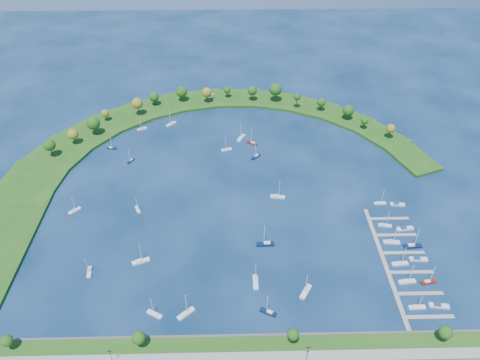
{
  "coord_description": "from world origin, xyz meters",
  "views": [
    {
      "loc": [
        0.22,
        -216.96,
        177.45
      ],
      "look_at": [
        5.0,
        5.0,
        4.0
      ],
      "focal_mm": 33.97,
      "sensor_mm": 36.0,
      "label": 1
    }
  ],
  "objects_px": {
    "docked_boat_9": "(405,229)",
    "moored_boat_0": "(131,160)",
    "moored_boat_11": "(112,148)",
    "moored_boat_1": "(227,149)",
    "moored_boat_12": "(155,314)",
    "docked_boat_3": "(428,282)",
    "docked_boat_11": "(397,204)",
    "dock_system": "(399,262)",
    "docked_boat_0": "(417,307)",
    "docked_boat_4": "(400,263)",
    "docked_boat_5": "(418,259)",
    "moored_boat_5": "(256,156)",
    "docked_boat_7": "(413,246)",
    "docked_boat_6": "(391,242)",
    "docked_boat_8": "(385,225)",
    "docked_boat_1": "(439,306)",
    "moored_boat_13": "(186,313)",
    "moored_boat_16": "(89,271)",
    "moored_boat_15": "(266,244)",
    "docked_boat_10": "(380,203)",
    "moored_boat_10": "(252,143)",
    "moored_boat_17": "(256,282)",
    "moored_boat_4": "(141,261)",
    "moored_boat_8": "(142,128)",
    "moored_boat_14": "(74,210)",
    "moored_boat_9": "(268,312)",
    "moored_boat_3": "(241,137)",
    "moored_boat_7": "(306,291)",
    "harbor_tower": "(213,96)",
    "moored_boat_18": "(171,124)",
    "moored_boat_2": "(278,196)"
  },
  "relations": [
    {
      "from": "moored_boat_10",
      "to": "moored_boat_5",
      "type": "bearing_deg",
      "value": 129.1
    },
    {
      "from": "moored_boat_11",
      "to": "docked_boat_7",
      "type": "distance_m",
      "value": 204.39
    },
    {
      "from": "moored_boat_5",
      "to": "moored_boat_13",
      "type": "xyz_separation_m",
      "value": [
        -38.36,
        -124.96,
        0.05
      ]
    },
    {
      "from": "docked_boat_5",
      "to": "docked_boat_10",
      "type": "relative_size",
      "value": 0.9
    },
    {
      "from": "moored_boat_16",
      "to": "docked_boat_3",
      "type": "distance_m",
      "value": 168.72
    },
    {
      "from": "moored_boat_13",
      "to": "moored_boat_5",
      "type": "bearing_deg",
      "value": 31.99
    },
    {
      "from": "docked_boat_0",
      "to": "docked_boat_9",
      "type": "xyz_separation_m",
      "value": [
        10.44,
        52.12,
        -0.19
      ]
    },
    {
      "from": "moored_boat_17",
      "to": "docked_boat_8",
      "type": "relative_size",
      "value": 1.22
    },
    {
      "from": "moored_boat_4",
      "to": "moored_boat_2",
      "type": "bearing_deg",
      "value": 12.77
    },
    {
      "from": "moored_boat_0",
      "to": "moored_boat_11",
      "type": "relative_size",
      "value": 0.96
    },
    {
      "from": "moored_boat_13",
      "to": "docked_boat_11",
      "type": "bearing_deg",
      "value": -9.25
    },
    {
      "from": "docked_boat_1",
      "to": "docked_boat_6",
      "type": "xyz_separation_m",
      "value": [
        -10.46,
        41.41,
        0.25
      ]
    },
    {
      "from": "moored_boat_9",
      "to": "moored_boat_3",
      "type": "bearing_deg",
      "value": -59.33
    },
    {
      "from": "moored_boat_3",
      "to": "docked_boat_5",
      "type": "distance_m",
      "value": 147.69
    },
    {
      "from": "moored_boat_5",
      "to": "docked_boat_7",
      "type": "xyz_separation_m",
      "value": [
        79.61,
        -84.88,
        0.07
      ]
    },
    {
      "from": "moored_boat_9",
      "to": "moored_boat_13",
      "type": "height_order",
      "value": "moored_boat_13"
    },
    {
      "from": "moored_boat_16",
      "to": "moored_boat_13",
      "type": "bearing_deg",
      "value": 54.71
    },
    {
      "from": "moored_boat_4",
      "to": "moored_boat_17",
      "type": "bearing_deg",
      "value": -35.27
    },
    {
      "from": "moored_boat_15",
      "to": "docked_boat_0",
      "type": "xyz_separation_m",
      "value": [
        67.93,
        -42.03,
        -0.08
      ]
    },
    {
      "from": "moored_boat_10",
      "to": "moored_boat_11",
      "type": "xyz_separation_m",
      "value": [
        -98.17,
        -4.2,
        -0.05
      ]
    },
    {
      "from": "harbor_tower",
      "to": "docked_boat_9",
      "type": "distance_m",
      "value": 188.7
    },
    {
      "from": "moored_boat_0",
      "to": "moored_boat_17",
      "type": "bearing_deg",
      "value": 64.32
    },
    {
      "from": "moored_boat_7",
      "to": "moored_boat_10",
      "type": "distance_m",
      "value": 132.05
    },
    {
      "from": "moored_boat_3",
      "to": "docked_boat_1",
      "type": "height_order",
      "value": "moored_boat_3"
    },
    {
      "from": "docked_boat_5",
      "to": "moored_boat_11",
      "type": "bearing_deg",
      "value": 153.09
    },
    {
      "from": "docked_boat_1",
      "to": "docked_boat_3",
      "type": "xyz_separation_m",
      "value": [
        0.06,
        14.13,
        0.2
      ]
    },
    {
      "from": "moored_boat_1",
      "to": "docked_boat_5",
      "type": "distance_m",
      "value": 143.33
    },
    {
      "from": "docked_boat_6",
      "to": "docked_boat_8",
      "type": "xyz_separation_m",
      "value": [
        0.03,
        13.12,
        -0.06
      ]
    },
    {
      "from": "moored_boat_0",
      "to": "moored_boat_13",
      "type": "distance_m",
      "value": 130.31
    },
    {
      "from": "docked_boat_11",
      "to": "dock_system",
      "type": "bearing_deg",
      "value": -99.3
    },
    {
      "from": "docked_boat_4",
      "to": "docked_boat_5",
      "type": "bearing_deg",
      "value": 10.39
    },
    {
      "from": "moored_boat_3",
      "to": "moored_boat_13",
      "type": "distance_m",
      "value": 151.54
    },
    {
      "from": "moored_boat_5",
      "to": "moored_boat_17",
      "type": "distance_m",
      "value": 107.61
    },
    {
      "from": "moored_boat_13",
      "to": "moored_boat_16",
      "type": "xyz_separation_m",
      "value": [
        -50.42,
        25.97,
        -0.07
      ]
    },
    {
      "from": "moored_boat_1",
      "to": "docked_boat_9",
      "type": "height_order",
      "value": "moored_boat_1"
    },
    {
      "from": "docked_boat_6",
      "to": "docked_boat_0",
      "type": "bearing_deg",
      "value": -85.33
    },
    {
      "from": "docked_boat_4",
      "to": "docked_boat_10",
      "type": "distance_m",
      "value": 47.4
    },
    {
      "from": "moored_boat_9",
      "to": "docked_boat_6",
      "type": "bearing_deg",
      "value": -120.91
    },
    {
      "from": "docked_boat_0",
      "to": "docked_boat_11",
      "type": "xyz_separation_m",
      "value": [
        12.35,
        72.73,
        -0.25
      ]
    },
    {
      "from": "moored_boat_14",
      "to": "docked_boat_5",
      "type": "bearing_deg",
      "value": -57.24
    },
    {
      "from": "moored_boat_8",
      "to": "docked_boat_6",
      "type": "xyz_separation_m",
      "value": [
        151.71,
        -119.6,
        0.06
      ]
    },
    {
      "from": "harbor_tower",
      "to": "moored_boat_5",
      "type": "distance_m",
      "value": 87.05
    },
    {
      "from": "moored_boat_11",
      "to": "moored_boat_1",
      "type": "bearing_deg",
      "value": 8.2
    },
    {
      "from": "docked_boat_8",
      "to": "dock_system",
      "type": "bearing_deg",
      "value": -80.5
    },
    {
      "from": "moored_boat_12",
      "to": "docked_boat_3",
      "type": "height_order",
      "value": "moored_boat_12"
    },
    {
      "from": "docked_boat_9",
      "to": "moored_boat_0",
      "type": "bearing_deg",
      "value": 150.83
    },
    {
      "from": "moored_boat_3",
      "to": "moored_boat_18",
      "type": "relative_size",
      "value": 1.13
    },
    {
      "from": "docked_boat_0",
      "to": "docked_boat_9",
      "type": "height_order",
      "value": "docked_boat_0"
    },
    {
      "from": "moored_boat_1",
      "to": "moored_boat_3",
      "type": "height_order",
      "value": "moored_boat_3"
    },
    {
      "from": "harbor_tower",
      "to": "moored_boat_17",
      "type": "height_order",
      "value": "moored_boat_17"
    }
  ]
}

